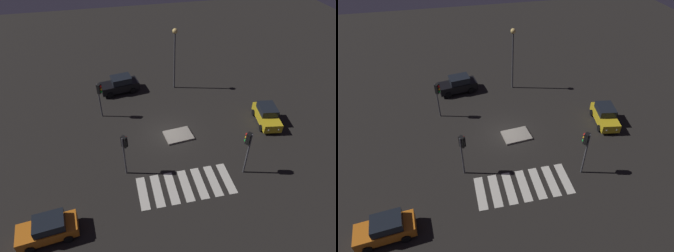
% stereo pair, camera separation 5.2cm
% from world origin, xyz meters
% --- Properties ---
extents(ground_plane, '(80.00, 80.00, 0.00)m').
position_xyz_m(ground_plane, '(0.00, 0.00, 0.00)').
color(ground_plane, black).
extents(traffic_island, '(2.77, 2.20, 0.18)m').
position_xyz_m(traffic_island, '(0.90, -0.51, 0.09)').
color(traffic_island, gray).
rests_on(traffic_island, ground).
extents(car_yellow, '(2.43, 4.30, 1.79)m').
position_xyz_m(car_yellow, '(10.00, -0.33, 0.88)').
color(car_yellow, gold).
rests_on(car_yellow, ground).
extents(car_orange, '(4.08, 2.18, 1.72)m').
position_xyz_m(car_orange, '(-10.12, -8.61, 0.84)').
color(car_orange, orange).
rests_on(car_orange, ground).
extents(car_black, '(4.52, 2.57, 1.88)m').
position_xyz_m(car_black, '(-3.71, 8.63, 0.93)').
color(car_black, black).
rests_on(car_black, ground).
extents(traffic_light_west, '(0.53, 0.54, 3.84)m').
position_xyz_m(traffic_light_west, '(-5.90, 4.20, 2.91)').
color(traffic_light_west, '#47474C').
rests_on(traffic_light_west, ground).
extents(traffic_light_south, '(0.53, 0.54, 3.85)m').
position_xyz_m(traffic_light_south, '(-4.34, -3.98, 2.92)').
color(traffic_light_south, '#47474C').
rests_on(traffic_light_south, ground).
extents(traffic_light_east, '(0.54, 0.53, 4.13)m').
position_xyz_m(traffic_light_east, '(4.97, -6.00, 3.14)').
color(traffic_light_east, '#47474C').
rests_on(traffic_light_east, ground).
extents(street_lamp, '(0.56, 0.56, 7.13)m').
position_xyz_m(street_lamp, '(2.56, 8.10, 4.91)').
color(street_lamp, '#47474C').
rests_on(street_lamp, ground).
extents(crosswalk_near, '(7.60, 3.20, 0.02)m').
position_xyz_m(crosswalk_near, '(0.00, -6.46, 0.01)').
color(crosswalk_near, silver).
rests_on(crosswalk_near, ground).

